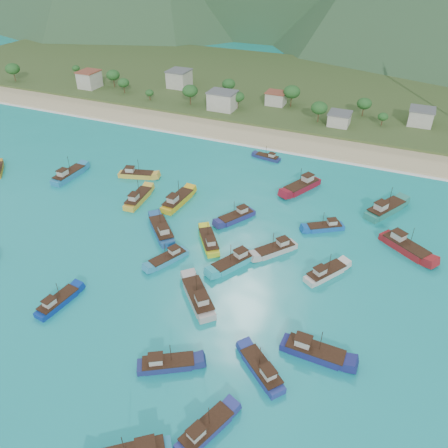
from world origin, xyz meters
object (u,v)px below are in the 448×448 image
at_px(boat_11, 58,302).
at_px(boat_19, 314,352).
at_px(boat_0, 275,250).
at_px(boat_24, 162,231).
at_px(boat_18, 325,273).
at_px(boat_22, 137,175).
at_px(boat_8, 69,175).
at_px(boat_7, 138,199).
at_px(boat_26, 405,247).
at_px(boat_13, 168,259).
at_px(boat_15, 206,430).
at_px(boat_16, 178,201).
at_px(boat_17, 268,158).
at_px(boat_4, 167,364).
at_px(boat_9, 236,217).
at_px(boat_20, 198,298).
at_px(boat_21, 302,186).
at_px(boat_5, 262,370).
at_px(boat_32, 209,242).
at_px(boat_28, 385,209).
at_px(boat_29, 325,227).
at_px(boat_31, 234,262).

bearing_deg(boat_11, boat_19, 16.14).
xyz_separation_m(boat_0, boat_24, (-27.59, -3.87, 0.17)).
distance_m(boat_18, boat_22, 65.49).
bearing_deg(boat_19, boat_18, -171.55).
bearing_deg(boat_8, boat_22, 26.42).
height_order(boat_7, boat_26, boat_26).
xyz_separation_m(boat_13, boat_15, (24.79, -33.14, 0.03)).
height_order(boat_8, boat_18, boat_8).
distance_m(boat_16, boat_17, 38.28).
bearing_deg(boat_17, boat_24, 176.88).
distance_m(boat_4, boat_16, 53.07).
distance_m(boat_16, boat_22, 20.45).
bearing_deg(boat_17, boat_26, -118.24).
bearing_deg(boat_15, boat_9, 129.09).
bearing_deg(boat_24, boat_18, -44.34).
bearing_deg(boat_16, boat_20, -52.04).
bearing_deg(boat_21, boat_5, 124.66).
bearing_deg(boat_32, boat_22, 110.28).
distance_m(boat_13, boat_28, 57.97).
distance_m(boat_8, boat_15, 90.66).
bearing_deg(boat_8, boat_15, -36.22).
bearing_deg(boat_26, boat_28, -124.01).
height_order(boat_18, boat_29, boat_18).
relative_size(boat_4, boat_5, 1.02).
height_order(boat_7, boat_29, boat_7).
bearing_deg(boat_11, boat_24, 84.40).
height_order(boat_24, boat_32, boat_24).
distance_m(boat_13, boat_19, 38.24).
xyz_separation_m(boat_22, boat_32, (33.98, -22.08, -0.03)).
height_order(boat_9, boat_13, boat_9).
xyz_separation_m(boat_0, boat_18, (12.33, -3.68, -0.02)).
distance_m(boat_16, boat_28, 54.70).
height_order(boat_5, boat_29, boat_5).
height_order(boat_21, boat_24, boat_21).
distance_m(boat_16, boat_31, 29.88).
relative_size(boat_4, boat_20, 0.90).
bearing_deg(boat_19, boat_11, -79.64).
bearing_deg(boat_11, boat_9, 70.82).
relative_size(boat_7, boat_29, 1.23).
xyz_separation_m(boat_11, boat_22, (-14.96, 51.86, 0.12)).
xyz_separation_m(boat_4, boat_26, (34.33, 50.01, 0.26)).
xyz_separation_m(boat_20, boat_29, (17.61, 34.89, -0.28)).
bearing_deg(boat_28, boat_8, -139.94).
xyz_separation_m(boat_11, boat_19, (49.23, 7.73, 0.20)).
relative_size(boat_7, boat_26, 0.94).
distance_m(boat_15, boat_18, 42.75).
relative_size(boat_11, boat_20, 0.88).
bearing_deg(boat_26, boat_22, -60.70).
distance_m(boat_4, boat_19, 25.28).
height_order(boat_21, boat_28, boat_28).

